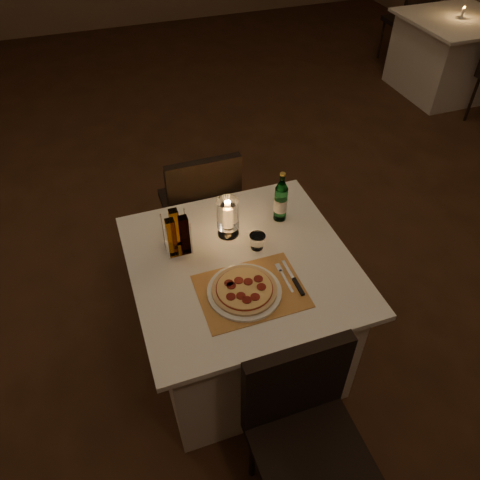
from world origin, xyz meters
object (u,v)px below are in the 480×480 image
object	(u,v)px
chair_far	(201,202)
neighbor_table_right	(450,56)
main_table	(241,312)
chair_near	(303,424)
water_bottle	(281,201)
pizza	(244,289)
tumbler	(257,242)
plate	(244,291)
hurricane_candle	(228,215)

from	to	relation	value
chair_far	neighbor_table_right	xyz separation A→B (m)	(3.11, 1.69, -0.18)
main_table	chair_near	world-z (taller)	chair_near
water_bottle	neighbor_table_right	world-z (taller)	water_bottle
pizza	tumbler	bearing A→B (deg)	58.32
plate	water_bottle	distance (m)	0.54
water_bottle	neighbor_table_right	size ratio (longest dim) A/B	0.27
water_bottle	tumbler	bearing A→B (deg)	-138.43
chair_far	plate	distance (m)	0.92
main_table	chair_near	distance (m)	0.74
pizza	tumbler	xyz separation A→B (m)	(0.15, 0.25, 0.01)
pizza	neighbor_table_right	size ratio (longest dim) A/B	0.28
plate	tumbler	size ratio (longest dim) A/B	4.20
tumbler	neighbor_table_right	distance (m)	3.83
pizza	neighbor_table_right	world-z (taller)	pizza
plate	pizza	bearing A→B (deg)	-122.22
water_bottle	neighbor_table_right	xyz separation A→B (m)	(2.82, 2.17, -0.48)
plate	pizza	distance (m)	0.02
main_table	neighbor_table_right	size ratio (longest dim) A/B	1.00
chair_far	pizza	size ratio (longest dim) A/B	3.21
water_bottle	hurricane_candle	bearing A→B (deg)	-174.96
pizza	hurricane_candle	world-z (taller)	hurricane_candle
chair_near	tumbler	distance (m)	0.82
water_bottle	hurricane_candle	world-z (taller)	water_bottle
main_table	pizza	xyz separation A→B (m)	(-0.05, -0.18, 0.39)
chair_near	hurricane_candle	bearing A→B (deg)	89.84
main_table	chair_far	bearing A→B (deg)	90.00
tumbler	plate	bearing A→B (deg)	-121.68
chair_far	pizza	distance (m)	0.92
chair_far	pizza	world-z (taller)	chair_far
chair_far	water_bottle	size ratio (longest dim) A/B	3.28
chair_far	tumbler	bearing A→B (deg)	-81.14
main_table	pizza	bearing A→B (deg)	-105.55
chair_near	neighbor_table_right	size ratio (longest dim) A/B	0.90
plate	pizza	xyz separation A→B (m)	(-0.00, -0.00, 0.02)
main_table	pizza	size ratio (longest dim) A/B	3.57
pizza	water_bottle	xyz separation A→B (m)	(0.33, 0.41, 0.08)
chair_far	plate	size ratio (longest dim) A/B	2.81
chair_near	chair_far	size ratio (longest dim) A/B	1.00
tumbler	neighbor_table_right	xyz separation A→B (m)	(3.01, 2.34, -0.40)
main_table	tumbler	xyz separation A→B (m)	(0.10, 0.07, 0.40)
neighbor_table_right	chair_near	bearing A→B (deg)	-134.93
chair_far	neighbor_table_right	world-z (taller)	chair_far
plate	neighbor_table_right	size ratio (longest dim) A/B	0.32
neighbor_table_right	plate	bearing A→B (deg)	-140.73
chair_near	plate	xyz separation A→B (m)	(-0.05, 0.53, 0.20)
pizza	water_bottle	bearing A→B (deg)	50.64
main_table	neighbor_table_right	distance (m)	3.93
neighbor_table_right	hurricane_candle	bearing A→B (deg)	-144.69
tumbler	neighbor_table_right	size ratio (longest dim) A/B	0.08
plate	neighbor_table_right	world-z (taller)	plate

